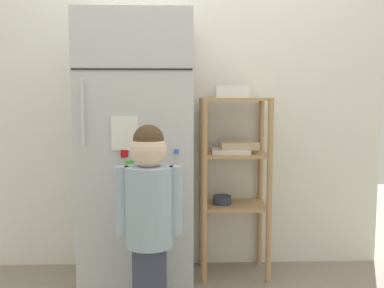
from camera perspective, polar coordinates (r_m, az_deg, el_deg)
ground_plane at (r=2.82m, az=-0.76°, el=-18.07°), size 6.00×6.00×0.00m
kitchen_wall_back at (r=2.91m, az=-0.91°, el=4.47°), size 2.70×0.03×2.14m
refrigerator at (r=2.62m, az=-7.20°, el=-1.24°), size 0.66×0.61×1.64m
child_standing at (r=2.15m, az=-5.75°, el=-8.21°), size 0.33×0.25×1.03m
pantry_shelf_unit at (r=2.78m, az=5.61°, el=-3.04°), size 0.44×0.32×1.16m
fruit_bin at (r=2.76m, az=5.30°, el=6.91°), size 0.20×0.20×0.08m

